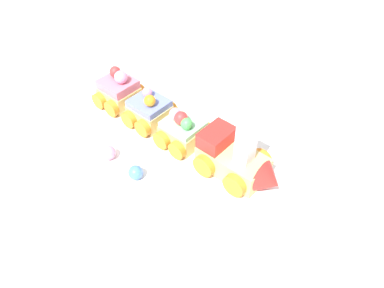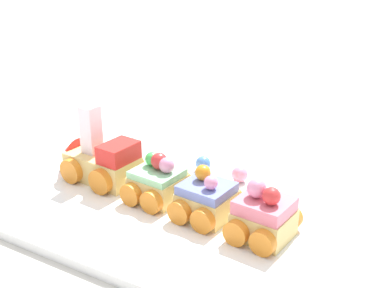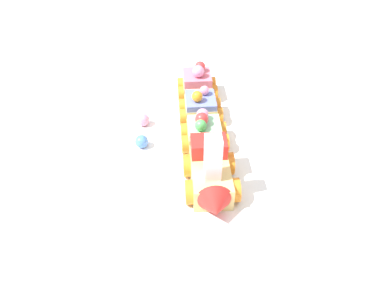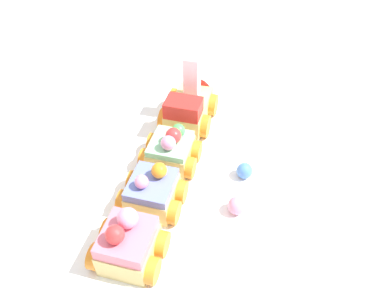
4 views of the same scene
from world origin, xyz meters
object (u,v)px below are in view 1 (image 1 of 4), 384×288
at_px(cake_car_blueberry, 150,111).
at_px(gumball_pink, 109,153).
at_px(cake_car_strawberry, 119,91).
at_px(cake_train_locomotive, 238,161).
at_px(gumball_blue, 134,171).
at_px(cake_car_mint, 183,131).

bearing_deg(cake_car_blueberry, gumball_pink, -81.71).
bearing_deg(gumball_pink, cake_car_blueberry, 93.51).
distance_m(cake_car_strawberry, gumball_pink, 0.14).
height_order(cake_train_locomotive, gumball_blue, cake_train_locomotive).
bearing_deg(cake_car_strawberry, cake_train_locomotive, -0.07).
height_order(cake_car_strawberry, gumball_blue, cake_car_strawberry).
bearing_deg(cake_car_mint, cake_car_strawberry, 179.67).
bearing_deg(cake_car_strawberry, gumball_pink, -48.14).
height_order(cake_car_blueberry, cake_car_strawberry, cake_car_strawberry).
relative_size(cake_car_mint, cake_car_blueberry, 1.00).
bearing_deg(gumball_blue, gumball_pink, 174.80).
distance_m(cake_train_locomotive, gumball_pink, 0.19).
distance_m(cake_train_locomotive, gumball_blue, 0.15).
xyz_separation_m(cake_train_locomotive, gumball_blue, (-0.11, -0.09, -0.02)).
xyz_separation_m(cake_car_mint, gumball_pink, (-0.07, -0.09, -0.01)).
relative_size(cake_car_mint, cake_car_strawberry, 1.00).
relative_size(cake_car_strawberry, gumball_pink, 3.55).
xyz_separation_m(cake_car_mint, gumball_blue, (-0.01, -0.10, -0.01)).
bearing_deg(gumball_pink, gumball_blue, -5.20).
distance_m(cake_car_mint, gumball_pink, 0.12).
xyz_separation_m(cake_train_locomotive, cake_car_mint, (-0.10, 0.01, -0.00)).
distance_m(cake_car_mint, gumball_blue, 0.10).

